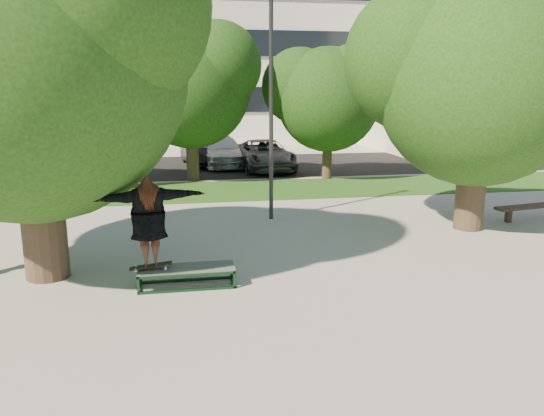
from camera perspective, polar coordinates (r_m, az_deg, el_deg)
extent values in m
plane|color=#A8A49B|center=(10.39, -0.75, -7.89)|extent=(120.00, 120.00, 0.00)
cube|color=#1D4F16|center=(19.62, -2.37, 1.96)|extent=(30.00, 4.00, 0.02)
cube|color=black|center=(25.91, -6.52, 4.50)|extent=(40.00, 8.00, 0.01)
cylinder|color=#38281E|center=(11.12, -23.57, 0.98)|extent=(0.84, 0.84, 3.20)
sphere|color=#19380F|center=(10.93, -24.74, 13.75)|extent=(5.80, 5.80, 5.80)
sphere|color=#19380F|center=(10.21, -18.59, 20.13)|extent=(4.06, 4.06, 4.06)
cylinder|color=#38281E|center=(14.86, 20.72, 3.53)|extent=(0.76, 0.76, 3.00)
sphere|color=#19380F|center=(14.70, 21.43, 12.33)|extent=(5.20, 5.20, 5.20)
sphere|color=#19380F|center=(14.80, 15.56, 15.24)|extent=(3.90, 3.90, 3.90)
sphere|color=#19380F|center=(14.95, 26.76, 15.36)|extent=(3.64, 3.64, 3.64)
cylinder|color=#38281E|center=(21.31, -23.51, 5.56)|extent=(0.44, 0.44, 2.80)
sphere|color=black|center=(21.19, -24.01, 11.09)|extent=(4.40, 4.40, 4.40)
sphere|color=black|center=(22.11, -26.56, 12.30)|extent=(3.30, 3.30, 3.30)
sphere|color=black|center=(20.55, -21.74, 13.41)|extent=(3.08, 3.08, 3.08)
cylinder|color=#38281E|center=(21.72, -8.58, 6.84)|extent=(0.50, 0.50, 3.00)
sphere|color=black|center=(21.61, -8.78, 12.71)|extent=(4.80, 4.80, 4.80)
sphere|color=black|center=(22.34, -12.06, 14.11)|extent=(3.60, 3.60, 3.60)
sphere|color=black|center=(21.21, -5.80, 15.06)|extent=(3.36, 3.36, 3.36)
cylinder|color=#38281E|center=(22.09, 5.97, 6.49)|extent=(0.40, 0.40, 2.60)
sphere|color=black|center=(21.97, 6.09, 11.50)|extent=(4.20, 4.20, 4.20)
sphere|color=black|center=(22.31, 3.01, 12.92)|extent=(3.15, 3.15, 3.15)
sphere|color=black|center=(21.85, 8.90, 13.34)|extent=(2.94, 2.94, 2.94)
cylinder|color=#2D2D30|center=(14.84, -0.10, 10.16)|extent=(0.12, 0.12, 6.00)
cube|color=silver|center=(41.83, -11.19, 18.40)|extent=(30.00, 14.00, 16.00)
cube|color=black|center=(34.55, -11.01, 11.36)|extent=(27.60, 0.12, 1.60)
cube|color=black|center=(34.67, -11.26, 17.15)|extent=(27.60, 0.12, 1.60)
cube|color=silver|center=(37.18, 22.22, 12.29)|extent=(15.00, 10.00, 8.00)
cube|color=#475147|center=(10.16, -9.19, -6.40)|extent=(1.80, 0.60, 0.03)
cylinder|color=white|center=(10.10, -14.45, -6.49)|extent=(0.06, 0.03, 0.06)
cylinder|color=white|center=(10.25, -14.38, -6.20)|extent=(0.06, 0.03, 0.06)
cylinder|color=white|center=(10.07, -11.37, -6.39)|extent=(0.06, 0.03, 0.06)
cylinder|color=white|center=(10.22, -11.35, -6.10)|extent=(0.06, 0.03, 0.06)
cube|color=black|center=(10.15, -12.90, -6.08)|extent=(0.78, 0.20, 0.10)
imported|color=brown|center=(9.91, -13.14, -1.39)|extent=(2.14, 0.83, 1.69)
cube|color=#433428|center=(16.24, 24.08, -0.76)|extent=(0.17, 0.17, 0.38)
cube|color=#433428|center=(16.94, 26.67, 0.23)|extent=(2.86, 0.88, 0.08)
imported|color=#9F9FA4|center=(26.99, -23.30, 5.31)|extent=(1.74, 4.03, 1.35)
imported|color=black|center=(26.30, -7.72, 5.97)|extent=(1.95, 4.03, 1.27)
imported|color=#5C5B60|center=(24.59, -0.82, 5.73)|extent=(2.58, 5.04, 1.36)
imported|color=silver|center=(26.05, -5.48, 6.10)|extent=(2.40, 4.98, 1.40)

